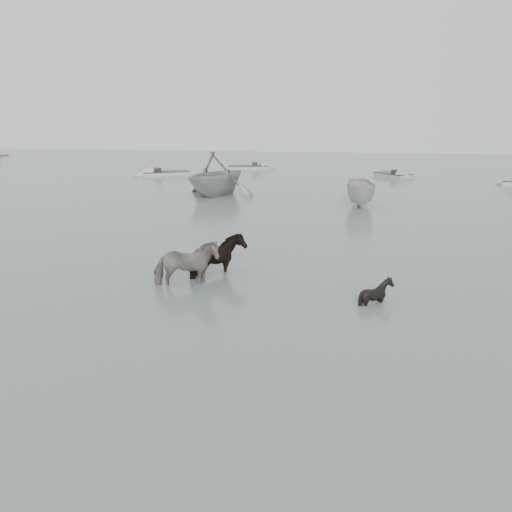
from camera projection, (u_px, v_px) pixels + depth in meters
The scene contains 9 objects.
ground at pixel (268, 303), 14.24m from camera, with size 140.00×140.00×0.00m, color slate.
pony_pinto at pixel (186, 259), 15.59m from camera, with size 0.93×2.05×1.73m, color black.
pony_dark at pixel (219, 250), 16.65m from camera, with size 1.70×1.45×1.71m, color black.
pony_black at pixel (377, 284), 14.19m from camera, with size 0.89×1.00×1.10m, color black.
rowboat_trail at pixel (217, 172), 34.31m from camera, with size 5.16×5.98×3.15m, color #979997.
boat_small at pixel (361, 192), 30.17m from camera, with size 1.70×4.53×1.75m, color #B7B6B2.
skiff_outer at pixel (165, 171), 46.86m from camera, with size 5.95×1.60×0.75m, color #ADADA8, non-canonical shape.
skiff_mid at pixel (393, 173), 45.40m from camera, with size 4.80×1.60×0.75m, color gray, non-canonical shape.
skiff_far at pixel (248, 166), 52.88m from camera, with size 5.88×1.60×0.75m, color #A6A8A6, non-canonical shape.
Camera 1 is at (2.12, -13.22, 5.07)m, focal length 35.00 mm.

